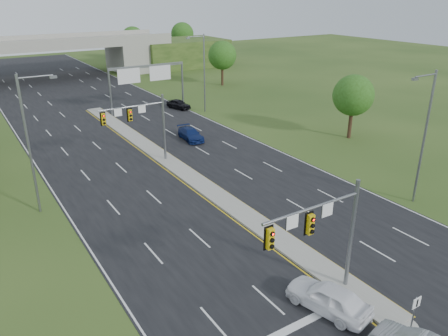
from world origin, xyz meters
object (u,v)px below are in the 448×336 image
Objects in this scene: sign_gantry at (146,75)px; overpass at (46,60)px; signal_mast_near at (325,228)px; car_white at (328,297)px; signal_mast_far at (143,120)px; keep_right_sign at (415,309)px; car_far_c at (179,104)px; car_far_b at (191,134)px.

sign_gantry is 35.75m from overpass.
signal_mast_near is 80.11m from overpass.
car_white is (-9.12, -45.85, -4.39)m from sign_gantry.
signal_mast_far is 3.18× the size of keep_right_sign.
overpass is 19.51× the size of car_far_c.
keep_right_sign reaches higher than car_far_c.
signal_mast_near is 3.98m from car_white.
sign_gantry is (8.95, 19.99, 0.51)m from signal_mast_far.
keep_right_sign is at bearing 110.08° from car_white.
car_white is (-0.17, -25.86, -3.88)m from signal_mast_far.
signal_mast_near is 1.45× the size of car_white.
car_far_b is at bearing 30.90° from signal_mast_far.
sign_gantry reaches higher than car_far_c.
keep_right_sign is at bearing -93.83° from car_far_b.
car_white is 31.48m from car_far_b.
signal_mast_far is at bearing -141.58° from car_far_c.
keep_right_sign reaches higher than car_far_b.
signal_mast_far is 26.15m from car_white.
car_far_c is at bearing 73.75° from car_far_b.
overpass is at bearing -105.77° from car_white.
sign_gantry is (6.68, 49.45, 3.72)m from keep_right_sign.
keep_right_sign is at bearing -90.00° from overpass.
overpass reaches higher than car_white.
overpass is (2.26, 80.07, -1.17)m from signal_mast_near.
sign_gantry is 6.39m from car_far_c.
car_white is (-0.17, -0.86, -3.88)m from signal_mast_near.
sign_gantry is 2.82× the size of car_far_c.
car_far_b is at bearing -94.56° from sign_gantry.
car_white reaches higher than car_far_c.
keep_right_sign is (2.26, -29.45, -3.21)m from signal_mast_far.
car_far_b is (-1.23, -15.37, -4.54)m from sign_gantry.
overpass is (2.26, 55.07, -1.17)m from signal_mast_far.
signal_mast_near is at bearing -115.32° from car_white.
sign_gantry is 2.47× the size of car_far_b.
overpass reaches higher than keep_right_sign.
car_far_c is (4.32, -1.32, -4.52)m from sign_gantry.
overpass is (-6.68, 35.08, -1.69)m from sign_gantry.
keep_right_sign is 0.45× the size of car_white.
signal_mast_far is (0.00, 25.00, 0.00)m from signal_mast_near.
car_white is at bearing 124.12° from keep_right_sign.
signal_mast_far is 0.09× the size of overpass.
signal_mast_far is at bearing -104.42° from car_white.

